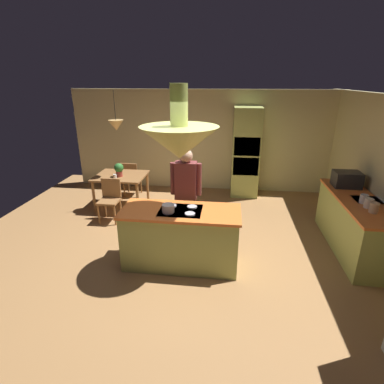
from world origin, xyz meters
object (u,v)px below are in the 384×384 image
object	(u,v)px
canister_flour	(374,208)
canister_sugar	(369,203)
chair_facing_island	(110,197)
oven_tower	(246,153)
potted_plant_on_table	(119,169)
microwave_on_counter	(347,179)
dining_table	(121,179)
cooking_pot_on_cooktop	(168,208)
person_at_island	(186,191)
canister_tea	(364,199)
cup_on_table	(115,176)
kitchen_island	(181,237)
chair_by_back_wall	(131,177)

from	to	relation	value
canister_flour	canister_sugar	size ratio (longest dim) A/B	1.03
chair_facing_island	oven_tower	bearing A→B (deg)	33.17
canister_sugar	potted_plant_on_table	bearing A→B (deg)	161.09
microwave_on_counter	potted_plant_on_table	bearing A→B (deg)	172.81
dining_table	oven_tower	bearing A→B (deg)	22.21
oven_tower	cooking_pot_on_cooktop	distance (m)	3.60
microwave_on_counter	person_at_island	bearing A→B (deg)	-164.83
potted_plant_on_table	microwave_on_counter	bearing A→B (deg)	-7.19
chair_facing_island	canister_sugar	bearing A→B (deg)	-11.94
dining_table	canister_tea	size ratio (longest dim) A/B	7.74
oven_tower	cooking_pot_on_cooktop	bearing A→B (deg)	-110.48
dining_table	microwave_on_counter	xyz separation A→B (m)	(4.54, -0.67, 0.40)
cup_on_table	canister_tea	world-z (taller)	canister_tea
microwave_on_counter	cooking_pot_on_cooktop	bearing A→B (deg)	-152.49
kitchen_island	cup_on_table	world-z (taller)	kitchen_island
canister_sugar	canister_tea	bearing A→B (deg)	90.00
dining_table	canister_tea	world-z (taller)	canister_tea
canister_tea	cooking_pot_on_cooktop	size ratio (longest dim) A/B	0.79
person_at_island	canister_tea	size ratio (longest dim) A/B	12.03
cup_on_table	canister_tea	distance (m)	4.75
chair_by_back_wall	cup_on_table	world-z (taller)	chair_by_back_wall
chair_facing_island	canister_sugar	size ratio (longest dim) A/B	5.86
canister_sugar	person_at_island	bearing A→B (deg)	175.85
microwave_on_counter	cooking_pot_on_cooktop	distance (m)	3.38
cooking_pot_on_cooktop	canister_flour	bearing A→B (deg)	7.65
chair_by_back_wall	microwave_on_counter	world-z (taller)	microwave_on_counter
kitchen_island	oven_tower	size ratio (longest dim) A/B	0.83
person_at_island	chair_facing_island	distance (m)	1.91
chair_by_back_wall	microwave_on_counter	distance (m)	4.77
chair_facing_island	person_at_island	bearing A→B (deg)	-24.04
canister_flour	oven_tower	bearing A→B (deg)	120.36
canister_flour	canister_sugar	bearing A→B (deg)	90.00
oven_tower	chair_by_back_wall	distance (m)	2.90
kitchen_island	person_at_island	distance (m)	0.84
potted_plant_on_table	microwave_on_counter	world-z (taller)	microwave_on_counter
canister_flour	canister_sugar	xyz separation A→B (m)	(0.00, 0.18, -0.00)
chair_facing_island	canister_tea	xyz separation A→B (m)	(4.54, -0.78, 0.49)
dining_table	cup_on_table	world-z (taller)	cup_on_table
cup_on_table	canister_flour	world-z (taller)	canister_flour
canister_tea	oven_tower	bearing A→B (deg)	123.69
canister_sugar	canister_tea	size ratio (longest dim) A/B	1.04
chair_by_back_wall	oven_tower	bearing A→B (deg)	-170.74
microwave_on_counter	cooking_pot_on_cooktop	xyz separation A→B (m)	(-3.00, -1.56, -0.06)
potted_plant_on_table	chair_facing_island	bearing A→B (deg)	-91.09
kitchen_island	cooking_pot_on_cooktop	world-z (taller)	cooking_pot_on_cooktop
canister_tea	dining_table	bearing A→B (deg)	162.09
chair_facing_island	canister_tea	world-z (taller)	canister_tea
chair_by_back_wall	potted_plant_on_table	distance (m)	0.89
potted_plant_on_table	dining_table	bearing A→B (deg)	96.70
chair_by_back_wall	cup_on_table	xyz separation A→B (m)	(-0.04, -0.92, 0.30)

